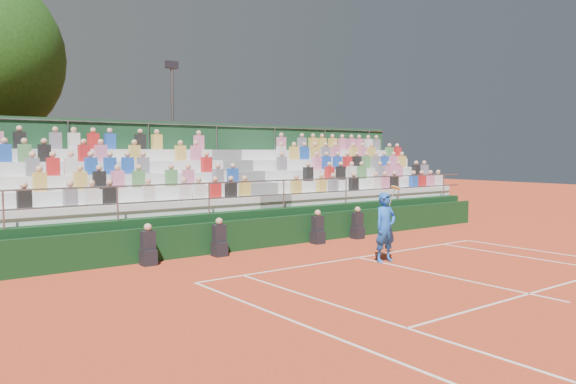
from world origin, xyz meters
TOP-DOWN VIEW (x-y plane):
  - ground at (0.00, 0.00)m, footprint 90.00×90.00m
  - courtside_wall at (0.00, 3.20)m, footprint 20.00×0.15m
  - line_officials at (-1.34, 2.75)m, footprint 8.57×0.40m
  - grandstand at (0.01, 6.44)m, footprint 20.00×5.20m
  - tennis_player at (0.19, -0.94)m, footprint 0.91×0.52m
  - floodlight_mast at (0.30, 13.24)m, footprint 0.60×0.25m

SIDE VIEW (x-z plane):
  - ground at x=0.00m, z-range 0.00..0.00m
  - line_officials at x=-1.34m, z-range -0.12..1.07m
  - courtside_wall at x=0.00m, z-range 0.00..1.00m
  - tennis_player at x=0.19m, z-range -0.10..2.12m
  - grandstand at x=0.01m, z-range -1.11..3.29m
  - floodlight_mast at x=0.30m, z-range 0.66..8.27m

